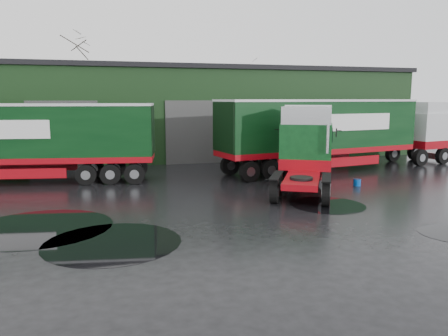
{
  "coord_description": "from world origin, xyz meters",
  "views": [
    {
      "loc": [
        -3.99,
        -13.2,
        4.09
      ],
      "look_at": [
        0.17,
        1.31,
        1.7
      ],
      "focal_mm": 35.0,
      "sensor_mm": 36.0,
      "label": 1
    }
  ],
  "objects_px": {
    "hero_tractor": "(304,150)",
    "tree_back_b": "(239,102)",
    "wash_bucket": "(357,182)",
    "trailer_left": "(25,143)",
    "warehouse": "(180,111)",
    "lorry_right": "(319,135)",
    "tree_back_a": "(75,92)"
  },
  "relations": [
    {
      "from": "hero_tractor",
      "to": "tree_back_b",
      "type": "relative_size",
      "value": 0.81
    },
    {
      "from": "hero_tractor",
      "to": "wash_bucket",
      "type": "xyz_separation_m",
      "value": [
        3.24,
        0.82,
        -1.74
      ]
    },
    {
      "from": "trailer_left",
      "to": "hero_tractor",
      "type": "bearing_deg",
      "value": -107.32
    },
    {
      "from": "hero_tractor",
      "to": "warehouse",
      "type": "bearing_deg",
      "value": 128.35
    },
    {
      "from": "lorry_right",
      "to": "hero_tractor",
      "type": "bearing_deg",
      "value": -43.8
    },
    {
      "from": "wash_bucket",
      "to": "tree_back_b",
      "type": "bearing_deg",
      "value": 84.89
    },
    {
      "from": "warehouse",
      "to": "wash_bucket",
      "type": "distance_m",
      "value": 16.64
    },
    {
      "from": "hero_tractor",
      "to": "lorry_right",
      "type": "bearing_deg",
      "value": 85.38
    },
    {
      "from": "warehouse",
      "to": "lorry_right",
      "type": "bearing_deg",
      "value": -61.39
    },
    {
      "from": "hero_tractor",
      "to": "trailer_left",
      "type": "bearing_deg",
      "value": -177.6
    },
    {
      "from": "hero_tractor",
      "to": "tree_back_b",
      "type": "xyz_separation_m",
      "value": [
        5.5,
        26.16,
        1.85
      ]
    },
    {
      "from": "tree_back_b",
      "to": "lorry_right",
      "type": "bearing_deg",
      "value": -95.44
    },
    {
      "from": "hero_tractor",
      "to": "wash_bucket",
      "type": "bearing_deg",
      "value": 43.85
    },
    {
      "from": "warehouse",
      "to": "tree_back_b",
      "type": "xyz_separation_m",
      "value": [
        8.0,
        10.0,
        0.59
      ]
    },
    {
      "from": "hero_tractor",
      "to": "lorry_right",
      "type": "height_order",
      "value": "lorry_right"
    },
    {
      "from": "wash_bucket",
      "to": "trailer_left",
      "type": "bearing_deg",
      "value": 160.71
    },
    {
      "from": "wash_bucket",
      "to": "warehouse",
      "type": "bearing_deg",
      "value": 110.51
    },
    {
      "from": "tree_back_a",
      "to": "hero_tractor",
      "type": "bearing_deg",
      "value": -68.13
    },
    {
      "from": "hero_tractor",
      "to": "tree_back_a",
      "type": "relative_size",
      "value": 0.64
    },
    {
      "from": "trailer_left",
      "to": "lorry_right",
      "type": "bearing_deg",
      "value": -83.85
    },
    {
      "from": "warehouse",
      "to": "trailer_left",
      "type": "distance_m",
      "value": 13.85
    },
    {
      "from": "warehouse",
      "to": "hero_tractor",
      "type": "relative_size",
      "value": 5.3
    },
    {
      "from": "trailer_left",
      "to": "tree_back_a",
      "type": "xyz_separation_m",
      "value": [
        1.5,
        20.0,
        2.79
      ]
    },
    {
      "from": "tree_back_b",
      "to": "warehouse",
      "type": "bearing_deg",
      "value": -128.66
    },
    {
      "from": "tree_back_a",
      "to": "tree_back_b",
      "type": "xyz_separation_m",
      "value": [
        16.0,
        0.0,
        -1.0
      ]
    },
    {
      "from": "lorry_right",
      "to": "tree_back_b",
      "type": "xyz_separation_m",
      "value": [
        2.0,
        21.0,
        1.7
      ]
    },
    {
      "from": "lorry_right",
      "to": "warehouse",
      "type": "bearing_deg",
      "value": -161.02
    },
    {
      "from": "hero_tractor",
      "to": "tree_back_a",
      "type": "bearing_deg",
      "value": 141.43
    },
    {
      "from": "warehouse",
      "to": "lorry_right",
      "type": "relative_size",
      "value": 2.07
    },
    {
      "from": "hero_tractor",
      "to": "lorry_right",
      "type": "relative_size",
      "value": 0.39
    },
    {
      "from": "trailer_left",
      "to": "tree_back_a",
      "type": "bearing_deg",
      "value": 5.55
    },
    {
      "from": "wash_bucket",
      "to": "tree_back_b",
      "type": "xyz_separation_m",
      "value": [
        2.26,
        25.33,
        3.59
      ]
    }
  ]
}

